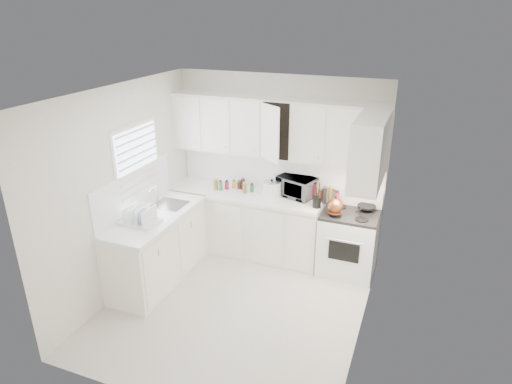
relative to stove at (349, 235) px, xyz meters
The scene contains 39 objects.
floor 1.79m from the stove, 131.27° to the right, with size 3.20×3.20×0.00m, color silver.
ceiling 2.64m from the stove, 131.27° to the right, with size 3.20×3.20×0.00m, color white.
wall_back 1.37m from the stove, 163.77° to the left, with size 3.00×3.00×0.00m, color white.
wall_front 3.17m from the stove, 111.26° to the right, with size 3.00×3.00×0.00m, color white.
wall_left 3.00m from the stove, 154.05° to the right, with size 3.20×3.20×0.00m, color white.
wall_right 1.52m from the stove, 73.34° to the right, with size 3.20×3.20×0.00m, color white.
window_blinds 2.93m from the stove, 160.42° to the right, with size 0.06×0.96×1.06m, color white, non-canonical shape.
lower_cabinets_back 1.51m from the stove, behind, with size 2.22×0.60×0.90m, color white, non-canonical shape.
lower_cabinets_left 2.56m from the stove, 155.14° to the right, with size 0.60×1.60×0.90m, color white, non-canonical shape.
countertop_back 1.55m from the stove, behind, with size 2.24×0.64×0.05m, color white.
countertop_left 2.57m from the stove, 155.04° to the right, with size 0.64×1.62×0.05m, color white.
backsplash_back 1.33m from the stove, 164.24° to the left, with size 2.98×0.02×0.55m, color white.
backsplash_left 2.90m from the stove, 157.62° to the right, with size 0.02×1.60×0.55m, color white.
upper_cabinets_back 1.46m from the stove, behind, with size 3.00×0.33×0.80m, color white, non-canonical shape.
upper_cabinets_right 1.06m from the stove, 64.53° to the right, with size 0.33×0.90×0.80m, color white, non-canonical shape.
sink 2.47m from the stove, 162.58° to the right, with size 0.42×0.38×0.30m, color gray, non-canonical shape.
stove is the anchor object (origin of this frame).
tea_kettle 0.55m from the stove, 138.37° to the right, with size 0.26×0.22×0.24m, color #A14A2B, non-canonical shape.
frying_pan 0.46m from the stove, 41.63° to the left, with size 0.24×0.41×0.04m, color black, non-canonical shape.
microwave 0.99m from the stove, 167.33° to the left, with size 0.51×0.28×0.34m, color gray.
rice_cooker 1.23m from the stove, behind, with size 0.25×0.25×0.25m, color white, non-canonical shape.
paper_towel 1.24m from the stove, 169.58° to the left, with size 0.12×0.12×0.27m, color white.
utensil_crock 0.72m from the stove, 167.38° to the right, with size 0.12×0.12×0.37m, color black, non-canonical shape.
dish_rack 2.76m from the stove, 150.24° to the right, with size 0.45×0.34×0.25m, color white, non-canonical shape.
spice_left_0 2.02m from the stove, behind, with size 0.06×0.06×0.13m, color olive.
spice_left_1 1.95m from the stove, behind, with size 0.06×0.06×0.13m, color #2B833B.
spice_left_2 1.88m from the stove, behind, with size 0.06×0.06×0.13m, color #B51846.
spice_left_3 1.80m from the stove, behind, with size 0.06×0.06×0.13m, color gold.
spice_left_4 1.73m from the stove, behind, with size 0.06×0.06×0.13m, color #571F19.
spice_left_5 1.66m from the stove, behind, with size 0.06×0.06×0.13m, color black.
spice_left_6 1.59m from the stove, behind, with size 0.06×0.06×0.13m, color olive.
spice_left_7 1.51m from the stove, behind, with size 0.06×0.06×0.13m, color #2B833B.
sauce_right_0 0.74m from the stove, 160.98° to the left, with size 0.06×0.06×0.19m, color #B51846.
sauce_right_1 0.69m from the stove, 165.43° to the left, with size 0.06×0.06×0.19m, color gold.
sauce_right_2 0.67m from the stove, 156.58° to the left, with size 0.06×0.06×0.19m, color #571F19.
sauce_right_3 0.62m from the stove, 161.41° to the left, with size 0.06×0.06×0.19m, color black.
sauce_right_4 0.60m from the stove, 149.77° to the left, with size 0.06×0.06×0.19m, color olive.
sauce_right_5 0.56m from the stove, 154.51° to the left, with size 0.06×0.06×0.19m, color #2B833B.
sauce_right_6 0.55m from the stove, 138.32° to the left, with size 0.06×0.06×0.19m, color #B51846.
Camera 1 is at (1.90, -4.18, 3.41)m, focal length 31.47 mm.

